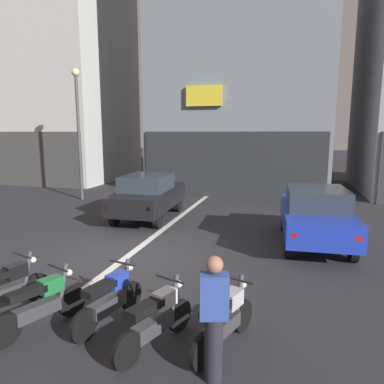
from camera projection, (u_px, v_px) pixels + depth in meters
name	position (u px, v px, depth m)	size (l,w,h in m)	color
ground_plane	(129.00, 255.00, 9.19)	(120.00, 120.00, 0.00)	#2B2B30
lane_centre_line	(191.00, 208.00, 14.89)	(0.20, 18.00, 0.01)	silver
building_corner_left	(42.00, 66.00, 23.76)	(10.67, 7.72, 15.17)	silver
car_black_crossing_near	(148.00, 195.00, 13.04)	(1.96, 4.18, 1.64)	black
car_blue_parked_kerbside	(315.00, 214.00, 9.98)	(1.99, 4.19, 1.64)	black
car_silver_down_street	(236.00, 172.00, 20.60)	(2.29, 4.30, 1.64)	black
street_lamp	(78.00, 120.00, 16.28)	(0.36, 0.36, 6.00)	#47474C
motorcycle_black_row_leftmost	(6.00, 287.00, 6.23)	(0.66, 1.61, 0.98)	black
motorcycle_green_row_left_mid	(41.00, 303.00, 5.66)	(0.73, 1.58, 0.98)	black
motorcycle_blue_row_centre	(110.00, 298.00, 5.84)	(0.58, 1.64, 0.98)	black
motorcycle_white_row_right_mid	(156.00, 319.00, 5.19)	(0.71, 1.59, 0.98)	black
motorcycle_silver_row_rightmost	(225.00, 319.00, 5.18)	(0.71, 1.59, 0.98)	black
person_by_motorcycles	(214.00, 318.00, 4.44)	(0.41, 0.31, 1.67)	#23232D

